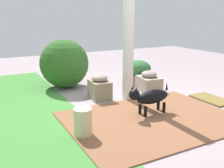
{
  "coord_description": "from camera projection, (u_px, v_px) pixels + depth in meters",
  "views": [
    {
      "loc": [
        -3.54,
        2.34,
        1.47
      ],
      "look_at": [
        0.35,
        0.28,
        0.28
      ],
      "focal_mm": 41.69,
      "sensor_mm": 36.0,
      "label": 1
    }
  ],
  "objects": [
    {
      "name": "brick_path",
      "position": [
        152.0,
        119.0,
        3.73
      ],
      "size": [
        1.8,
        2.4,
        0.02
      ],
      "primitive_type": "cube",
      "color": "brown",
      "rests_on": "ground"
    },
    {
      "name": "round_shrub",
      "position": [
        64.0,
        64.0,
        5.27
      ],
      "size": [
        0.99,
        0.99,
        0.99
      ],
      "primitive_type": "sphere",
      "color": "#2C5B20",
      "rests_on": "ground"
    },
    {
      "name": "stone_planter_nearest",
      "position": [
        149.0,
        82.0,
        5.1
      ],
      "size": [
        0.52,
        0.42,
        0.4
      ],
      "color": "#A29681",
      "rests_on": "ground"
    },
    {
      "name": "ceramic_urn",
      "position": [
        83.0,
        122.0,
        3.19
      ],
      "size": [
        0.23,
        0.23,
        0.36
      ],
      "primitive_type": "cylinder",
      "color": "beige",
      "rests_on": "ground"
    },
    {
      "name": "doormat",
      "position": [
        211.0,
        99.0,
        4.58
      ],
      "size": [
        0.69,
        0.4,
        0.03
      ],
      "primitive_type": "cube",
      "rotation": [
        0.0,
        0.0,
        0.0
      ],
      "color": "olive",
      "rests_on": "ground"
    },
    {
      "name": "terracotta_pot_broad",
      "position": [
        138.0,
        70.0,
        5.58
      ],
      "size": [
        0.55,
        0.55,
        0.51
      ],
      "color": "#B1693A",
      "rests_on": "ground"
    },
    {
      "name": "porch_pillar",
      "position": [
        128.0,
        35.0,
        4.32
      ],
      "size": [
        0.13,
        0.13,
        2.25
      ],
      "primitive_type": "cube",
      "color": "white",
      "rests_on": "ground"
    },
    {
      "name": "ground_plane",
      "position": [
        136.0,
        102.0,
        4.46
      ],
      "size": [
        12.0,
        12.0,
        0.0
      ],
      "primitive_type": "plane",
      "color": "gray"
    },
    {
      "name": "dog",
      "position": [
        150.0,
        97.0,
        3.85
      ],
      "size": [
        0.21,
        0.7,
        0.48
      ],
      "color": "black",
      "rests_on": "ground"
    },
    {
      "name": "stone_planter_mid",
      "position": [
        100.0,
        88.0,
        4.61
      ],
      "size": [
        0.45,
        0.36,
        0.44
      ],
      "color": "gray",
      "rests_on": "ground"
    }
  ]
}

